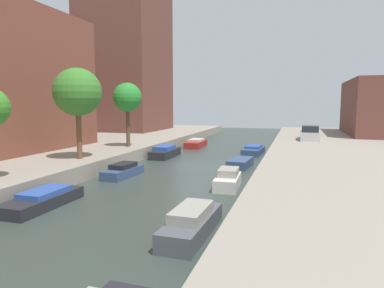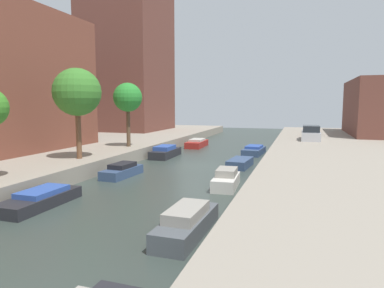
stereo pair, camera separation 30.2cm
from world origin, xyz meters
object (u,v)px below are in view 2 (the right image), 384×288
object	(u,v)px
moored_boat_right_3	(240,163)
moored_boat_right_4	(254,151)
moored_boat_left_3	(165,152)
apartment_tower_far	(127,36)
parked_car	(311,134)
moored_boat_left_1	(40,199)
moored_boat_left_4	(197,143)
street_tree_3	(128,98)
moored_boat_left_2	(122,171)
moored_boat_right_2	(226,180)
street_tree_2	(77,93)
moored_boat_right_1	(187,223)

from	to	relation	value
moored_boat_right_3	moored_boat_right_4	bearing A→B (deg)	88.92
moored_boat_left_3	moored_boat_right_4	distance (m)	8.26
apartment_tower_far	parked_car	xyz separation A→B (m)	(24.44, -7.03, -12.48)
parked_car	moored_boat_left_1	bearing A→B (deg)	-116.74
moored_boat_left_4	moored_boat_right_4	xyz separation A→B (m)	(6.64, -3.68, -0.03)
street_tree_3	moored_boat_right_3	distance (m)	11.14
street_tree_3	moored_boat_left_1	bearing A→B (deg)	-78.21
street_tree_3	moored_boat_left_4	world-z (taller)	street_tree_3
moored_boat_left_2	moored_boat_right_3	size ratio (longest dim) A/B	1.06
parked_car	moored_boat_left_3	xyz separation A→B (m)	(-12.29, -9.13, -1.18)
moored_boat_left_3	moored_boat_right_3	bearing A→B (deg)	-21.59
moored_boat_left_4	moored_boat_right_2	distance (m)	18.22
street_tree_2	apartment_tower_far	bearing A→B (deg)	110.85
moored_boat_left_1	moored_boat_right_2	distance (m)	9.50
moored_boat_left_3	moored_boat_left_4	size ratio (longest dim) A/B	0.96
apartment_tower_far	moored_boat_right_1	world-z (taller)	apartment_tower_far
moored_boat_right_3	moored_boat_left_1	bearing A→B (deg)	-119.60
moored_boat_right_4	street_tree_2	bearing A→B (deg)	-129.31
street_tree_3	moored_boat_left_1	distance (m)	14.95
apartment_tower_far	moored_boat_left_4	distance (m)	20.52
moored_boat_left_2	moored_boat_right_3	distance (m)	8.69
moored_boat_left_3	parked_car	bearing A→B (deg)	36.62
moored_boat_right_3	moored_boat_right_4	world-z (taller)	moored_boat_right_4
moored_boat_left_2	street_tree_3	bearing A→B (deg)	114.88
parked_car	moored_boat_left_2	size ratio (longest dim) A/B	1.33
moored_boat_right_1	moored_boat_right_4	bearing A→B (deg)	90.82
moored_boat_right_3	moored_boat_right_1	bearing A→B (deg)	-88.22
apartment_tower_far	moored_boat_right_1	distance (m)	40.40
moored_boat_left_4	moored_boat_right_2	world-z (taller)	moored_boat_right_2
moored_boat_left_1	moored_boat_left_4	xyz separation A→B (m)	(0.53, 22.92, 0.05)
moored_boat_left_1	moored_boat_right_4	size ratio (longest dim) A/B	1.05
parked_car	street_tree_2	bearing A→B (deg)	-131.08
apartment_tower_far	moored_boat_right_3	distance (m)	30.32
street_tree_3	moored_boat_right_2	world-z (taller)	street_tree_3
street_tree_2	moored_boat_left_1	distance (m)	9.07
moored_boat_left_2	moored_boat_right_3	bearing A→B (deg)	39.66
apartment_tower_far	moored_boat_left_1	size ratio (longest dim) A/B	6.35
moored_boat_left_2	moored_boat_right_2	xyz separation A→B (m)	(6.99, -0.83, 0.08)
moored_boat_left_1	moored_boat_left_3	size ratio (longest dim) A/B	0.99
apartment_tower_far	moored_boat_left_1	world-z (taller)	apartment_tower_far
moored_boat_left_4	moored_boat_right_3	distance (m)	12.38
moored_boat_left_4	moored_boat_left_1	bearing A→B (deg)	-91.32
moored_boat_left_4	moored_boat_right_1	world-z (taller)	moored_boat_right_1
moored_boat_left_4	moored_boat_right_1	size ratio (longest dim) A/B	1.08
moored_boat_right_1	street_tree_2	bearing A→B (deg)	141.79
moored_boat_left_4	moored_boat_left_3	bearing A→B (deg)	-94.13
apartment_tower_far	parked_car	world-z (taller)	apartment_tower_far
apartment_tower_far	parked_car	bearing A→B (deg)	-16.04
moored_boat_left_4	moored_boat_right_1	bearing A→B (deg)	-73.95
moored_boat_left_1	moored_boat_right_1	bearing A→B (deg)	-9.14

